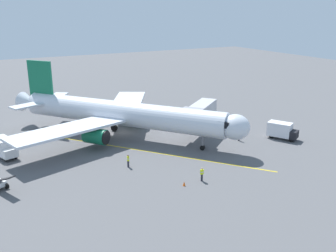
{
  "coord_description": "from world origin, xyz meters",
  "views": [
    {
      "loc": [
        21.8,
        56.07,
        19.83
      ],
      "look_at": [
        -3.9,
        8.85,
        3.0
      ],
      "focal_mm": 40.28,
      "sensor_mm": 36.0,
      "label": 1
    }
  ],
  "objects_px": {
    "jet_bridge": "(199,114)",
    "safety_cone_nose_left": "(184,184)",
    "ground_crew_loader": "(202,174)",
    "ground_crew_wing_walker": "(128,161)",
    "airplane": "(120,114)",
    "safety_cone_nose_right": "(224,127)",
    "safety_cone_wing_port": "(212,117)",
    "box_truck_starboard_side": "(4,147)",
    "box_truck_near_nose": "(282,130)",
    "ground_crew_marshaller": "(239,135)"
  },
  "relations": [
    {
      "from": "safety_cone_wing_port",
      "to": "airplane",
      "type": "bearing_deg",
      "value": 6.99
    },
    {
      "from": "ground_crew_marshaller",
      "to": "box_truck_near_nose",
      "type": "bearing_deg",
      "value": 159.04
    },
    {
      "from": "ground_crew_wing_walker",
      "to": "box_truck_near_nose",
      "type": "distance_m",
      "value": 25.82
    },
    {
      "from": "jet_bridge",
      "to": "safety_cone_nose_left",
      "type": "relative_size",
      "value": 18.47
    },
    {
      "from": "ground_crew_marshaller",
      "to": "safety_cone_nose_left",
      "type": "xyz_separation_m",
      "value": [
        15.62,
        9.41,
        -0.61
      ]
    },
    {
      "from": "safety_cone_nose_left",
      "to": "safety_cone_wing_port",
      "type": "xyz_separation_m",
      "value": [
        -19.2,
        -21.94,
        0.0
      ]
    },
    {
      "from": "ground_crew_wing_walker",
      "to": "safety_cone_wing_port",
      "type": "height_order",
      "value": "ground_crew_wing_walker"
    },
    {
      "from": "airplane",
      "to": "safety_cone_wing_port",
      "type": "xyz_separation_m",
      "value": [
        -19.37,
        -2.38,
        -3.73
      ]
    },
    {
      "from": "ground_crew_marshaller",
      "to": "box_truck_near_nose",
      "type": "relative_size",
      "value": 0.34
    },
    {
      "from": "ground_crew_marshaller",
      "to": "safety_cone_nose_left",
      "type": "height_order",
      "value": "ground_crew_marshaller"
    },
    {
      "from": "airplane",
      "to": "box_truck_starboard_side",
      "type": "distance_m",
      "value": 17.37
    },
    {
      "from": "safety_cone_nose_left",
      "to": "safety_cone_wing_port",
      "type": "bearing_deg",
      "value": -131.19
    },
    {
      "from": "airplane",
      "to": "box_truck_starboard_side",
      "type": "height_order",
      "value": "airplane"
    },
    {
      "from": "jet_bridge",
      "to": "safety_cone_nose_left",
      "type": "distance_m",
      "value": 18.19
    },
    {
      "from": "ground_crew_wing_walker",
      "to": "safety_cone_wing_port",
      "type": "distance_m",
      "value": 26.64
    },
    {
      "from": "ground_crew_loader",
      "to": "box_truck_near_nose",
      "type": "bearing_deg",
      "value": -160.99
    },
    {
      "from": "ground_crew_loader",
      "to": "safety_cone_wing_port",
      "type": "bearing_deg",
      "value": -127.38
    },
    {
      "from": "box_truck_starboard_side",
      "to": "ground_crew_wing_walker",
      "type": "bearing_deg",
      "value": 140.01
    },
    {
      "from": "ground_crew_loader",
      "to": "box_truck_starboard_side",
      "type": "height_order",
      "value": "box_truck_starboard_side"
    },
    {
      "from": "ground_crew_wing_walker",
      "to": "safety_cone_nose_right",
      "type": "distance_m",
      "value": 22.38
    },
    {
      "from": "box_truck_near_nose",
      "to": "jet_bridge",
      "type": "bearing_deg",
      "value": -32.62
    },
    {
      "from": "airplane",
      "to": "safety_cone_wing_port",
      "type": "relative_size",
      "value": 62.23
    },
    {
      "from": "ground_crew_loader",
      "to": "safety_cone_nose_right",
      "type": "height_order",
      "value": "ground_crew_loader"
    },
    {
      "from": "ground_crew_loader",
      "to": "box_truck_starboard_side",
      "type": "distance_m",
      "value": 27.91
    },
    {
      "from": "safety_cone_nose_left",
      "to": "safety_cone_wing_port",
      "type": "relative_size",
      "value": 1.0
    },
    {
      "from": "box_truck_starboard_side",
      "to": "safety_cone_nose_right",
      "type": "distance_m",
      "value": 35.02
    },
    {
      "from": "airplane",
      "to": "safety_cone_nose_right",
      "type": "relative_size",
      "value": 62.23
    },
    {
      "from": "airplane",
      "to": "box_truck_near_nose",
      "type": "height_order",
      "value": "airplane"
    },
    {
      "from": "ground_crew_loader",
      "to": "safety_cone_wing_port",
      "type": "relative_size",
      "value": 3.11
    },
    {
      "from": "box_truck_near_nose",
      "to": "box_truck_starboard_side",
      "type": "height_order",
      "value": "same"
    },
    {
      "from": "safety_cone_wing_port",
      "to": "ground_crew_loader",
      "type": "bearing_deg",
      "value": 52.62
    },
    {
      "from": "airplane",
      "to": "safety_cone_nose_left",
      "type": "xyz_separation_m",
      "value": [
        -0.17,
        19.57,
        -3.73
      ]
    },
    {
      "from": "ground_crew_loader",
      "to": "ground_crew_wing_walker",
      "type": "bearing_deg",
      "value": -52.72
    },
    {
      "from": "box_truck_starboard_side",
      "to": "safety_cone_nose_left",
      "type": "relative_size",
      "value": 9.04
    },
    {
      "from": "ground_crew_marshaller",
      "to": "airplane",
      "type": "bearing_deg",
      "value": -32.75
    },
    {
      "from": "jet_bridge",
      "to": "ground_crew_marshaller",
      "type": "distance_m",
      "value": 7.12
    },
    {
      "from": "box_truck_starboard_side",
      "to": "safety_cone_nose_left",
      "type": "xyz_separation_m",
      "value": [
        -17.33,
        19.72,
        -1.11
      ]
    },
    {
      "from": "ground_crew_wing_walker",
      "to": "box_truck_near_nose",
      "type": "bearing_deg",
      "value": 177.12
    },
    {
      "from": "box_truck_starboard_side",
      "to": "safety_cone_nose_left",
      "type": "distance_m",
      "value": 26.28
    },
    {
      "from": "airplane",
      "to": "ground_crew_wing_walker",
      "type": "height_order",
      "value": "airplane"
    },
    {
      "from": "ground_crew_wing_walker",
      "to": "box_truck_starboard_side",
      "type": "xyz_separation_m",
      "value": [
        13.73,
        -11.52,
        0.5
      ]
    },
    {
      "from": "safety_cone_wing_port",
      "to": "jet_bridge",
      "type": "bearing_deg",
      "value": 44.08
    },
    {
      "from": "jet_bridge",
      "to": "ground_crew_wing_walker",
      "type": "height_order",
      "value": "jet_bridge"
    },
    {
      "from": "ground_crew_loader",
      "to": "safety_cone_nose_left",
      "type": "distance_m",
      "value": 2.62
    },
    {
      "from": "jet_bridge",
      "to": "ground_crew_marshaller",
      "type": "xyz_separation_m",
      "value": [
        -4.59,
        4.62,
        -2.88
      ]
    },
    {
      "from": "box_truck_starboard_side",
      "to": "jet_bridge",
      "type": "bearing_deg",
      "value": 168.67
    },
    {
      "from": "ground_crew_wing_walker",
      "to": "box_truck_starboard_side",
      "type": "bearing_deg",
      "value": -39.99
    },
    {
      "from": "jet_bridge",
      "to": "ground_crew_marshaller",
      "type": "bearing_deg",
      "value": 134.79
    },
    {
      "from": "airplane",
      "to": "ground_crew_marshaller",
      "type": "xyz_separation_m",
      "value": [
        -15.79,
        10.16,
        -3.12
      ]
    },
    {
      "from": "ground_crew_loader",
      "to": "safety_cone_nose_left",
      "type": "bearing_deg",
      "value": 2.91
    }
  ]
}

